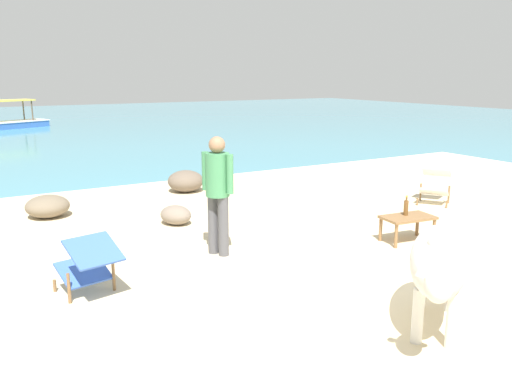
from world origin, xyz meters
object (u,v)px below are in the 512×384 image
cow (439,263)px  deck_chair_far (89,262)px  boat_blue (6,122)px  deck_chair_near (435,183)px  bottle (406,207)px  low_bench_table (408,220)px  person_standing (218,187)px

cow → deck_chair_far: cow is taller
cow → boat_blue: 23.39m
deck_chair_near → boat_blue: size_ratio=0.24×
bottle → deck_chair_near: 2.64m
low_bench_table → boat_blue: boat_blue is taller
cow → person_standing: person_standing is taller
cow → deck_chair_far: size_ratio=1.87×
cow → low_bench_table: 2.76m
person_standing → boat_blue: person_standing is taller
deck_chair_far → boat_blue: size_ratio=0.22×
deck_chair_far → person_standing: 1.99m
bottle → deck_chair_far: bearing=176.2°
cow → boat_blue: (-1.81, 23.32, -0.43)m
cow → person_standing: size_ratio=1.00×
bottle → person_standing: bearing=162.9°
low_bench_table → boat_blue: (-3.58, 21.23, -0.07)m
deck_chair_near → boat_blue: boat_blue is taller
boat_blue → cow: bearing=-108.0°
person_standing → boat_blue: bearing=-113.1°
deck_chair_near → deck_chair_far: bearing=-26.5°
deck_chair_near → bottle: bearing=-3.4°
bottle → person_standing: 2.82m
cow → boat_blue: size_ratio=0.42×
deck_chair_far → person_standing: size_ratio=0.53×
low_bench_table → boat_blue: bearing=106.1°
deck_chair_near → person_standing: bearing=-28.9°
cow → deck_chair_near: bearing=-178.8°
person_standing → deck_chair_near: bearing=161.4°
deck_chair_far → boat_blue: boat_blue is taller
deck_chair_far → person_standing: bearing=-86.5°
bottle → person_standing: size_ratio=0.18×
cow → person_standing: (-0.88, 2.97, 0.27)m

